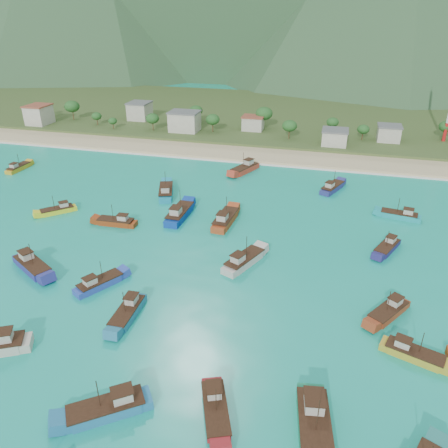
% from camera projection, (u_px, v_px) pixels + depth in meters
% --- Properties ---
extents(ground, '(600.00, 600.00, 0.00)m').
position_uv_depth(ground, '(177.00, 275.00, 85.63)').
color(ground, '#0D9880').
rests_on(ground, ground).
extents(beach, '(400.00, 18.00, 1.20)m').
position_uv_depth(beach, '(254.00, 155.00, 153.84)').
color(beach, beige).
rests_on(beach, ground).
extents(land, '(400.00, 110.00, 2.40)m').
position_uv_depth(land, '(279.00, 116.00, 206.51)').
color(land, '#385123').
rests_on(land, ground).
extents(surf_line, '(400.00, 2.50, 0.08)m').
position_uv_depth(surf_line, '(249.00, 163.00, 145.64)').
color(surf_line, white).
rests_on(surf_line, ground).
extents(village, '(218.11, 28.10, 7.49)m').
position_uv_depth(village, '(260.00, 126.00, 170.56)').
color(village, beige).
rests_on(village, ground).
extents(vegetation, '(279.94, 26.07, 9.10)m').
position_uv_depth(vegetation, '(250.00, 122.00, 173.74)').
color(vegetation, '#235623').
rests_on(vegetation, ground).
extents(boat_1, '(6.38, 9.49, 5.44)m').
position_uv_depth(boat_1, '(387.00, 248.00, 93.88)').
color(boat_1, navy).
rests_on(boat_1, ground).
extents(boat_2, '(3.10, 9.42, 5.51)m').
position_uv_depth(boat_2, '(19.00, 168.00, 139.40)').
color(boat_2, gold).
rests_on(boat_2, ground).
extents(boat_3, '(9.69, 5.66, 5.50)m').
position_uv_depth(boat_3, '(413.00, 354.00, 65.38)').
color(boat_3, '#B39926').
rests_on(boat_3, ground).
extents(boat_6, '(7.77, 9.59, 5.70)m').
position_uv_depth(boat_6, '(388.00, 312.00, 74.26)').
color(boat_6, maroon).
rests_on(boat_6, ground).
extents(boat_8, '(3.78, 12.42, 7.32)m').
position_uv_depth(boat_8, '(179.00, 214.00, 108.23)').
color(boat_8, '#0D3799').
rests_on(boat_8, ground).
extents(boat_10, '(7.41, 11.48, 6.55)m').
position_uv_depth(boat_10, '(244.00, 261.00, 88.68)').
color(boat_10, '#BCB1A9').
rests_on(boat_10, ground).
extents(boat_12, '(9.94, 4.45, 5.67)m').
position_uv_depth(boat_12, '(400.00, 216.00, 108.06)').
color(boat_12, teal).
rests_on(boat_12, ground).
extents(boat_15, '(9.73, 3.23, 5.68)m').
position_uv_depth(boat_15, '(117.00, 222.00, 104.74)').
color(boat_15, '#8D3412').
rests_on(boat_15, ground).
extents(boat_16, '(7.71, 12.11, 6.90)m').
position_uv_depth(boat_16, '(245.00, 169.00, 137.82)').
color(boat_16, '#B43725').
rests_on(boat_16, ground).
extents(boat_17, '(4.24, 12.09, 7.03)m').
position_uv_depth(boat_17, '(225.00, 220.00, 105.45)').
color(boat_17, '#A03F1C').
rests_on(boat_17, ground).
extents(boat_18, '(8.16, 8.11, 5.25)m').
position_uv_depth(boat_18, '(58.00, 211.00, 110.85)').
color(boat_18, yellow).
rests_on(boat_18, ground).
extents(boat_20, '(3.16, 10.02, 5.88)m').
position_uv_depth(boat_20, '(128.00, 313.00, 74.04)').
color(boat_20, teal).
rests_on(boat_20, ground).
extents(boat_21, '(7.20, 12.34, 7.00)m').
position_uv_depth(boat_21, '(166.00, 192.00, 120.96)').
color(boat_21, teal).
rests_on(boat_21, ground).
extents(boat_22, '(6.78, 10.65, 6.07)m').
position_uv_depth(boat_22, '(332.00, 188.00, 124.11)').
color(boat_22, navy).
rests_on(boat_22, ground).
extents(boat_23, '(6.39, 10.26, 5.84)m').
position_uv_depth(boat_23, '(216.00, 410.00, 56.32)').
color(boat_23, maroon).
rests_on(boat_23, ground).
extents(boat_24, '(10.80, 9.06, 6.49)m').
position_uv_depth(boat_24, '(108.00, 409.00, 56.35)').
color(boat_24, '#216DA1').
rests_on(boat_24, ground).
extents(boat_25, '(11.51, 8.58, 6.71)m').
position_uv_depth(boat_25, '(32.00, 266.00, 86.90)').
color(boat_25, navy).
rests_on(boat_25, ground).
extents(boat_26, '(7.26, 9.65, 5.64)m').
position_uv_depth(boat_26, '(100.00, 284.00, 81.84)').
color(boat_26, '#2945AF').
rests_on(boat_26, ground).
extents(boat_27, '(5.70, 13.15, 7.52)m').
position_uv_depth(boat_27, '(314.00, 429.00, 53.52)').
color(boat_27, '#167B54').
rests_on(boat_27, ground).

